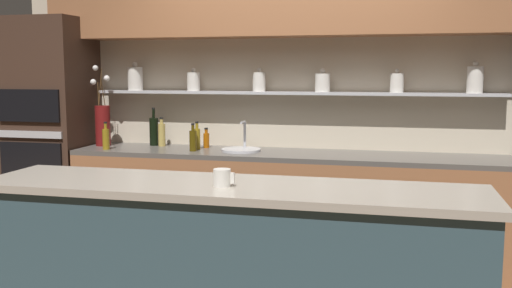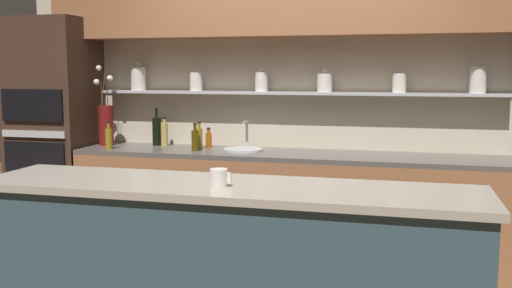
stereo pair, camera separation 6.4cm
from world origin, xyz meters
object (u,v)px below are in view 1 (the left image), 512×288
Objects in this scene: bottle_oil_3 at (197,138)px; bottle_oil_5 at (106,138)px; oven_tower at (51,132)px; coffee_mug at (222,178)px; bottle_sauce_4 at (206,139)px; flower_vase at (103,123)px; bottle_spirit_0 at (162,134)px; bottle_oil_2 at (193,140)px; bottle_wine_1 at (154,131)px; sink_fixture at (241,149)px.

bottle_oil_5 is at bearing -165.80° from bottle_oil_3.
oven_tower reaches higher than coffee_mug.
bottle_sauce_4 is 0.74× the size of bottle_oil_5.
oven_tower is 0.51m from flower_vase.
flower_vase is 0.98m from bottle_sauce_4.
oven_tower is 7.93× the size of bottle_spirit_0.
bottle_oil_2 reaches higher than bottle_sauce_4.
bottle_oil_5 is at bearing 132.10° from coffee_mug.
bottle_sauce_4 is 1.64× the size of coffee_mug.
bottle_oil_2 is (0.92, -0.15, -0.12)m from flower_vase.
bottle_spirit_0 is at bearing -17.87° from bottle_wine_1.
flower_vase is at bearing -175.23° from bottle_sauce_4.
flower_vase is 6.71× the size of coffee_mug.
coffee_mug is (1.59, -1.76, 0.05)m from bottle_oil_5.
bottle_oil_5 is at bearing -56.43° from flower_vase.
sink_fixture is at bearing -10.90° from bottle_wine_1.
bottle_wine_1 reaches higher than bottle_oil_5.
sink_fixture is at bearing -1.99° from flower_vase.
coffee_mug is (1.30, -2.11, 0.01)m from bottle_wine_1.
flower_vase reaches higher than bottle_oil_2.
flower_vase is 0.92m from bottle_oil_3.
oven_tower is 8.53× the size of bottle_oil_3.
bottle_spirit_0 is at bearing 161.35° from bottle_oil_3.
oven_tower is at bearing -173.37° from flower_vase.
flower_vase is at bearing 177.78° from bottle_oil_3.
oven_tower is 1.81m from sink_fixture.
oven_tower is 0.67m from bottle_oil_5.
bottle_sauce_4 is at bearing 68.53° from bottle_oil_3.
sink_fixture reaches higher than bottle_oil_5.
oven_tower is at bearing -171.66° from bottle_spirit_0.
flower_vase is at bearing 178.01° from sink_fixture.
oven_tower is 19.10× the size of coffee_mug.
bottle_oil_3 is (-0.01, 0.12, 0.00)m from bottle_oil_2.
bottle_spirit_0 is 1.08× the size of bottle_oil_3.
bottle_wine_1 reaches higher than bottle_sauce_4.
sink_fixture is 1.89× the size of bottle_sauce_4.
flower_vase is 1.33m from sink_fixture.
bottle_spirit_0 reaches higher than bottle_sauce_4.
sink_fixture is 1.39× the size of bottle_oil_3.
bottle_oil_5 is (-0.29, -0.35, -0.03)m from bottle_wine_1.
sink_fixture is 0.89m from bottle_wine_1.
bottle_oil_2 is (0.39, -0.24, -0.01)m from bottle_spirit_0.
coffee_mug is (2.24, -1.93, 0.03)m from oven_tower.
bottle_spirit_0 is (0.53, 0.09, -0.10)m from flower_vase.
coffee_mug is at bearing -65.94° from bottle_oil_2.
coffee_mug is at bearing -69.34° from bottle_sauce_4.
flower_vase is at bearing 170.72° from bottle_oil_2.
flower_vase is 0.94m from bottle_oil_2.
bottle_spirit_0 is at bearing 147.79° from bottle_oil_2.
bottle_sauce_4 is (0.04, 0.23, -0.02)m from bottle_oil_2.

